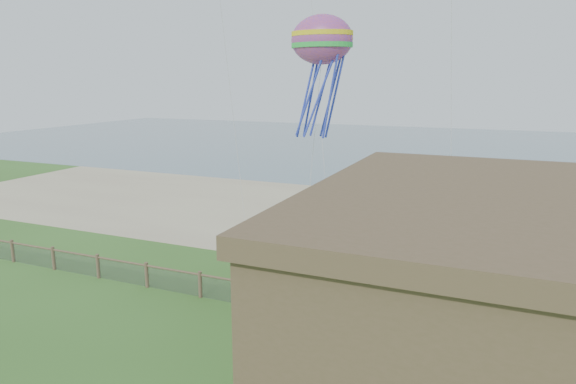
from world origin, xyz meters
TOP-DOWN VIEW (x-y plane):
  - ground at (0.00, 0.00)m, footprint 160.00×160.00m
  - sand_beach at (0.00, 22.00)m, footprint 72.00×20.00m
  - ocean at (0.00, 66.00)m, footprint 160.00×68.00m
  - chainlink_fence at (0.00, 6.00)m, footprint 36.20×0.20m
  - picnic_table at (7.43, 3.64)m, footprint 1.94×1.68m
  - octopus_kite at (-0.60, 15.39)m, footprint 3.95×3.12m

SIDE VIEW (x-z plane):
  - ground at x=0.00m, z-range 0.00..0.00m
  - ocean at x=0.00m, z-range -0.01..0.01m
  - sand_beach at x=0.00m, z-range -0.01..0.01m
  - picnic_table at x=7.43m, z-range 0.00..0.70m
  - chainlink_fence at x=0.00m, z-range -0.07..1.18m
  - octopus_kite at x=-0.60m, z-range 6.43..13.73m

